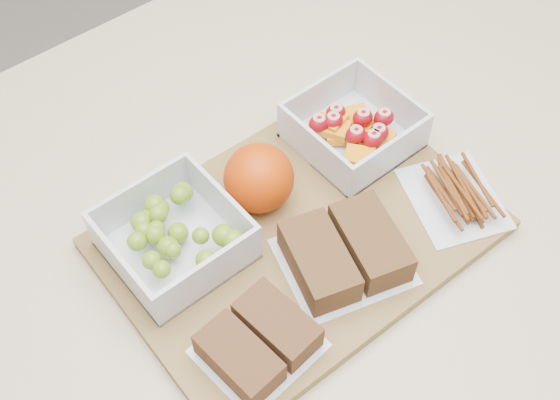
{
  "coord_description": "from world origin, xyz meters",
  "views": [
    {
      "loc": [
        -0.33,
        -0.36,
        1.58
      ],
      "look_at": [
        -0.02,
        0.01,
        0.93
      ],
      "focal_mm": 45.0,
      "sensor_mm": 36.0,
      "label": 1
    }
  ],
  "objects_px": {
    "cutting_board": "(298,234)",
    "orange": "(259,178)",
    "fruit_container": "(353,130)",
    "pretzel_bag": "(456,192)",
    "sandwich_bag_center": "(345,252)",
    "grape_container": "(175,235)",
    "sandwich_bag_left": "(258,342)"
  },
  "relations": [
    {
      "from": "fruit_container",
      "to": "sandwich_bag_left",
      "type": "distance_m",
      "value": 0.3
    },
    {
      "from": "fruit_container",
      "to": "sandwich_bag_center",
      "type": "xyz_separation_m",
      "value": [
        -0.13,
        -0.12,
        -0.0
      ]
    },
    {
      "from": "cutting_board",
      "to": "orange",
      "type": "relative_size",
      "value": 5.17
    },
    {
      "from": "grape_container",
      "to": "cutting_board",
      "type": "bearing_deg",
      "value": -29.46
    },
    {
      "from": "cutting_board",
      "to": "grape_container",
      "type": "distance_m",
      "value": 0.14
    },
    {
      "from": "orange",
      "to": "fruit_container",
      "type": "bearing_deg",
      "value": -0.8
    },
    {
      "from": "fruit_container",
      "to": "pretzel_bag",
      "type": "height_order",
      "value": "fruit_container"
    },
    {
      "from": "orange",
      "to": "pretzel_bag",
      "type": "xyz_separation_m",
      "value": [
        0.18,
        -0.15,
        -0.03
      ]
    },
    {
      "from": "grape_container",
      "to": "pretzel_bag",
      "type": "bearing_deg",
      "value": -27.5
    },
    {
      "from": "pretzel_bag",
      "to": "sandwich_bag_left",
      "type": "bearing_deg",
      "value": -179.41
    },
    {
      "from": "grape_container",
      "to": "sandwich_bag_center",
      "type": "bearing_deg",
      "value": -45.41
    },
    {
      "from": "cutting_board",
      "to": "pretzel_bag",
      "type": "bearing_deg",
      "value": -24.78
    },
    {
      "from": "cutting_board",
      "to": "orange",
      "type": "height_order",
      "value": "orange"
    },
    {
      "from": "fruit_container",
      "to": "pretzel_bag",
      "type": "relative_size",
      "value": 0.88
    },
    {
      "from": "sandwich_bag_center",
      "to": "sandwich_bag_left",
      "type": "bearing_deg",
      "value": -171.05
    },
    {
      "from": "sandwich_bag_left",
      "to": "sandwich_bag_center",
      "type": "distance_m",
      "value": 0.14
    },
    {
      "from": "sandwich_bag_left",
      "to": "pretzel_bag",
      "type": "xyz_separation_m",
      "value": [
        0.3,
        0.0,
        -0.0
      ]
    },
    {
      "from": "cutting_board",
      "to": "sandwich_bag_left",
      "type": "distance_m",
      "value": 0.16
    },
    {
      "from": "orange",
      "to": "pretzel_bag",
      "type": "relative_size",
      "value": 0.54
    },
    {
      "from": "cutting_board",
      "to": "sandwich_bag_center",
      "type": "distance_m",
      "value": 0.07
    },
    {
      "from": "pretzel_bag",
      "to": "grape_container",
      "type": "bearing_deg",
      "value": 152.5
    },
    {
      "from": "cutting_board",
      "to": "fruit_container",
      "type": "bearing_deg",
      "value": 24.68
    },
    {
      "from": "grape_container",
      "to": "fruit_container",
      "type": "distance_m",
      "value": 0.26
    },
    {
      "from": "fruit_container",
      "to": "pretzel_bag",
      "type": "xyz_separation_m",
      "value": [
        0.03,
        -0.14,
        -0.01
      ]
    },
    {
      "from": "cutting_board",
      "to": "fruit_container",
      "type": "relative_size",
      "value": 3.14
    },
    {
      "from": "grape_container",
      "to": "orange",
      "type": "bearing_deg",
      "value": -3.03
    },
    {
      "from": "sandwich_bag_left",
      "to": "pretzel_bag",
      "type": "bearing_deg",
      "value": 0.59
    },
    {
      "from": "orange",
      "to": "cutting_board",
      "type": "bearing_deg",
      "value": -83.35
    },
    {
      "from": "orange",
      "to": "sandwich_bag_center",
      "type": "bearing_deg",
      "value": -82.23
    },
    {
      "from": "grape_container",
      "to": "sandwich_bag_left",
      "type": "distance_m",
      "value": 0.15
    },
    {
      "from": "grape_container",
      "to": "fruit_container",
      "type": "xyz_separation_m",
      "value": [
        0.26,
        -0.01,
        -0.0
      ]
    },
    {
      "from": "cutting_board",
      "to": "pretzel_bag",
      "type": "relative_size",
      "value": 2.78
    }
  ]
}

